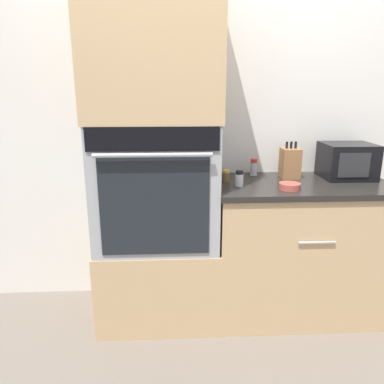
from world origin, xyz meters
name	(u,v)px	position (x,y,z in m)	size (l,w,h in m)	color
ground_plane	(220,337)	(0.00, 0.00, 0.00)	(12.00, 12.00, 0.00)	#6B6056
wall_back	(212,124)	(0.00, 0.63, 1.25)	(8.00, 0.05, 2.50)	silver
oven_cabinet_base	(159,277)	(-0.38, 0.30, 0.27)	(0.77, 0.60, 0.54)	tan
wall_oven	(156,183)	(-0.38, 0.30, 0.92)	(0.74, 0.64, 0.76)	#9EA0A5
oven_cabinet_upper	(153,43)	(-0.38, 0.30, 1.74)	(0.77, 0.60, 0.88)	tan
counter_unit	(297,248)	(0.55, 0.30, 0.46)	(1.12, 0.63, 0.91)	tan
microwave	(347,161)	(0.88, 0.41, 1.03)	(0.32, 0.29, 0.23)	black
knife_block	(290,163)	(0.50, 0.44, 1.01)	(0.12, 0.13, 0.24)	olive
bowl	(290,186)	(0.42, 0.14, 0.93)	(0.13, 0.13, 0.04)	#B24C42
condiment_jar_near	(239,179)	(0.13, 0.22, 0.96)	(0.05, 0.05, 0.10)	silver
condiment_jar_mid	(254,167)	(0.28, 0.51, 0.97)	(0.05, 0.05, 0.12)	silver
condiment_jar_far	(226,176)	(0.06, 0.35, 0.95)	(0.05, 0.05, 0.08)	brown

